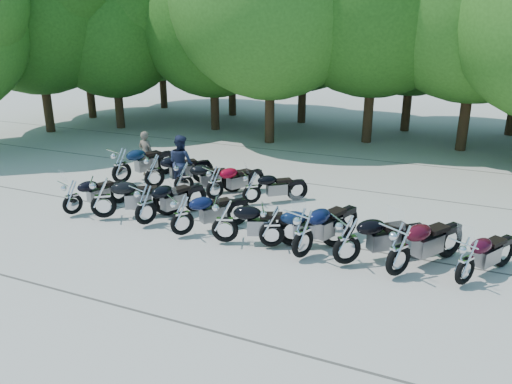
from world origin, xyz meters
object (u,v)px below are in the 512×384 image
at_px(motorcycle_7, 347,239).
at_px(motorcycle_8, 399,248).
at_px(motorcycle_5, 272,225).
at_px(motorcycle_14, 252,187).
at_px(motorcycle_3, 182,214).
at_px(motorcycle_11, 154,170).
at_px(motorcycle_4, 225,220).
at_px(rider_1, 181,162).
at_px(rider_0, 146,154).
at_px(motorcycle_13, 215,182).
at_px(motorcycle_0, 72,196).
at_px(motorcycle_2, 145,204).
at_px(motorcycle_6, 303,232).
at_px(motorcycle_9, 466,260).
at_px(motorcycle_12, 183,177).
at_px(motorcycle_1, 103,197).
at_px(motorcycle_10, 121,165).

height_order(motorcycle_7, motorcycle_8, motorcycle_8).
relative_size(motorcycle_5, motorcycle_14, 1.07).
distance_m(motorcycle_3, motorcycle_11, 4.16).
xyz_separation_m(motorcycle_4, motorcycle_14, (-0.55, 2.87, -0.08)).
xyz_separation_m(motorcycle_8, rider_1, (-7.52, 3.39, 0.21)).
bearing_deg(motorcycle_5, rider_0, 31.33).
bearing_deg(motorcycle_7, motorcycle_13, 18.68).
xyz_separation_m(motorcycle_0, motorcycle_11, (0.76, 2.95, 0.08)).
distance_m(motorcycle_11, rider_1, 0.94).
distance_m(motorcycle_2, rider_0, 4.85).
bearing_deg(motorcycle_8, motorcycle_4, 31.15).
relative_size(motorcycle_0, motorcycle_7, 0.86).
xyz_separation_m(motorcycle_0, motorcycle_2, (2.38, 0.20, 0.07)).
distance_m(motorcycle_8, rider_1, 8.25).
bearing_deg(motorcycle_6, motorcycle_4, 19.87).
bearing_deg(rider_0, motorcycle_9, 162.08).
xyz_separation_m(motorcycle_6, motorcycle_14, (-2.59, 2.89, -0.12)).
bearing_deg(motorcycle_14, rider_0, 35.22).
relative_size(motorcycle_9, rider_1, 1.18).
distance_m(motorcycle_6, motorcycle_11, 6.84).
height_order(motorcycle_11, motorcycle_12, motorcycle_11).
height_order(motorcycle_3, motorcycle_11, motorcycle_11).
xyz_separation_m(motorcycle_7, motorcycle_9, (2.49, 0.08, -0.07)).
bearing_deg(motorcycle_14, motorcycle_1, 90.50).
xyz_separation_m(motorcycle_6, motorcycle_7, (1.03, 0.07, -0.02)).
bearing_deg(motorcycle_6, motorcycle_1, 19.44).
bearing_deg(motorcycle_1, motorcycle_11, -30.30).
height_order(motorcycle_4, motorcycle_9, motorcycle_4).
xyz_separation_m(motorcycle_6, motorcycle_10, (-7.46, 2.93, 0.02)).
distance_m(motorcycle_5, rider_1, 5.45).
xyz_separation_m(motorcycle_9, motorcycle_13, (-7.30, 2.62, 0.00)).
relative_size(motorcycle_5, motorcycle_12, 0.99).
relative_size(motorcycle_1, rider_0, 1.49).
distance_m(motorcycle_4, rider_0, 6.72).
bearing_deg(rider_1, motorcycle_0, 82.85).
xyz_separation_m(motorcycle_0, motorcycle_5, (6.05, 0.24, 0.03)).
bearing_deg(motorcycle_10, motorcycle_11, -157.20).
bearing_deg(motorcycle_10, motorcycle_1, 139.91).
distance_m(motorcycle_8, motorcycle_13, 6.58).
bearing_deg(motorcycle_7, motorcycle_4, 48.75).
distance_m(motorcycle_9, motorcycle_13, 7.76).
distance_m(motorcycle_2, motorcycle_14, 3.31).
height_order(motorcycle_8, rider_0, rider_0).
bearing_deg(motorcycle_0, rider_1, -94.33).
bearing_deg(motorcycle_12, motorcycle_1, 122.90).
bearing_deg(motorcycle_1, motorcycle_3, -128.54).
bearing_deg(motorcycle_14, motorcycle_10, 50.16).
height_order(motorcycle_10, motorcycle_12, motorcycle_10).
relative_size(motorcycle_12, motorcycle_14, 1.08).
bearing_deg(motorcycle_11, motorcycle_2, 160.26).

